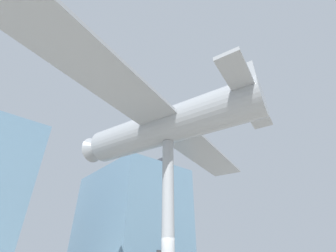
% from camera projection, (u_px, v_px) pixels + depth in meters
% --- Properties ---
extents(glass_pavilion_right, '(8.77, 12.49, 11.47)m').
position_uv_depth(glass_pavilion_right, '(130.00, 220.00, 26.24)').
color(glass_pavilion_right, '#60849E').
rests_on(glass_pavilion_right, ground_plane).
extents(support_pylon_central, '(0.57, 0.57, 7.06)m').
position_uv_depth(support_pylon_central, '(168.00, 212.00, 10.14)').
color(support_pylon_central, '#999EA3').
rests_on(support_pylon_central, ground_plane).
extents(suspended_airplane, '(19.19, 11.88, 3.17)m').
position_uv_depth(suspended_airplane, '(165.00, 127.00, 12.51)').
color(suspended_airplane, '#93999E').
rests_on(suspended_airplane, support_pylon_central).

